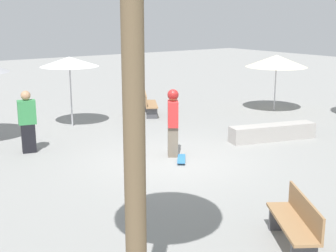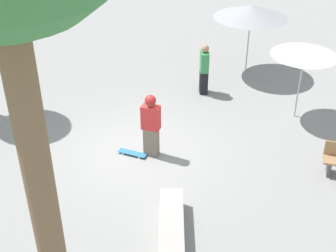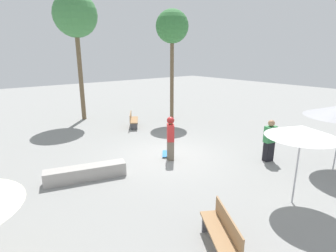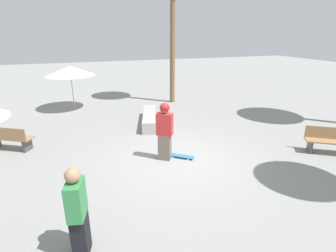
# 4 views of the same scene
# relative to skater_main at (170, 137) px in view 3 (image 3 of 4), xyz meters

# --- Properties ---
(ground_plane) EXTENTS (60.00, 60.00, 0.00)m
(ground_plane) POSITION_rel_skater_main_xyz_m (-0.33, 0.17, -0.98)
(ground_plane) COLOR gray
(skater_main) EXTENTS (0.55, 0.49, 1.81)m
(skater_main) POSITION_rel_skater_main_xyz_m (0.00, 0.00, 0.00)
(skater_main) COLOR #726656
(skater_main) RESTS_ON ground_plane
(skateboard) EXTENTS (0.75, 0.65, 0.07)m
(skateboard) POSITION_rel_skater_main_xyz_m (-0.52, 0.10, -0.92)
(skateboard) COLOR teal
(skateboard) RESTS_ON ground_plane
(concrete_ledge) EXTENTS (1.28, 2.77, 0.47)m
(concrete_ledge) POSITION_rel_skater_main_xyz_m (-0.45, -3.42, -0.74)
(concrete_ledge) COLOR #A8A39E
(concrete_ledge) RESTS_ON ground_plane
(bench_near) EXTENTS (1.58, 1.24, 0.85)m
(bench_near) POSITION_rel_skater_main_xyz_m (-5.26, 1.39, -0.55)
(bench_near) COLOR #47474C
(bench_near) RESTS_ON ground_plane
(bench_far) EXTENTS (1.60, 1.19, 0.85)m
(bench_far) POSITION_rel_skater_main_xyz_m (4.72, -2.36, -0.55)
(bench_far) COLOR #47474C
(bench_far) RESTS_ON ground_plane
(shade_umbrella_white) EXTENTS (1.94, 1.94, 2.35)m
(shade_umbrella_white) POSITION_rel_skater_main_xyz_m (4.78, 0.75, 1.21)
(shade_umbrella_white) COLOR #B7B7BC
(shade_umbrella_white) RESTS_ON ground_plane
(palm_tree_center_right) EXTENTS (2.05, 2.05, 6.90)m
(palm_tree_center_right) POSITION_rel_skater_main_xyz_m (-5.56, 4.61, 4.78)
(palm_tree_center_right) COLOR brown
(palm_tree_center_right) RESTS_ON ground_plane
(palm_tree_left) EXTENTS (2.65, 2.65, 7.81)m
(palm_tree_left) POSITION_rel_skater_main_xyz_m (-8.98, -0.17, 5.42)
(palm_tree_left) COLOR brown
(palm_tree_left) RESTS_ON ground_plane
(bystander_watching) EXTENTS (0.37, 0.52, 1.72)m
(bystander_watching) POSITION_rel_skater_main_xyz_m (2.59, 3.03, -0.12)
(bystander_watching) COLOR black
(bystander_watching) RESTS_ON ground_plane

